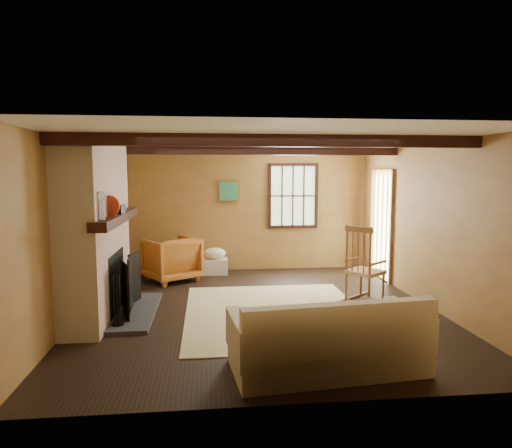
{
  "coord_description": "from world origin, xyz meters",
  "views": [
    {
      "loc": [
        -0.73,
        -6.39,
        1.97
      ],
      "look_at": [
        -0.01,
        0.4,
        1.2
      ],
      "focal_mm": 32.0,
      "sensor_mm": 36.0,
      "label": 1
    }
  ],
  "objects": [
    {
      "name": "ground",
      "position": [
        0.0,
        0.0,
        0.0
      ],
      "size": [
        5.5,
        5.5,
        0.0
      ],
      "primitive_type": "plane",
      "color": "black",
      "rests_on": "ground"
    },
    {
      "name": "room_envelope",
      "position": [
        0.22,
        0.26,
        1.63
      ],
      "size": [
        5.02,
        5.52,
        2.44
      ],
      "color": "#A7793B",
      "rests_on": "ground"
    },
    {
      "name": "fireplace",
      "position": [
        -2.23,
        -0.0,
        1.1
      ],
      "size": [
        1.02,
        2.3,
        2.4
      ],
      "color": "#A4593F",
      "rests_on": "ground"
    },
    {
      "name": "rug",
      "position": [
        0.2,
        -0.2,
        0.0
      ],
      "size": [
        2.5,
        3.0,
        0.01
      ],
      "primitive_type": "cube",
      "color": "beige",
      "rests_on": "ground"
    },
    {
      "name": "rocking_chair",
      "position": [
        1.63,
        0.24,
        0.5
      ],
      "size": [
        0.95,
        0.88,
        1.18
      ],
      "rotation": [
        0.0,
        0.0,
        2.23
      ],
      "color": "tan",
      "rests_on": "ground"
    },
    {
      "name": "sofa",
      "position": [
        0.46,
        -2.13,
        0.28
      ],
      "size": [
        2.0,
        1.05,
        0.78
      ],
      "rotation": [
        0.0,
        0.0,
        0.1
      ],
      "color": "silver",
      "rests_on": "ground"
    },
    {
      "name": "firewood_pile",
      "position": [
        -1.82,
        2.56,
        0.12
      ],
      "size": [
        0.68,
        0.12,
        0.25
      ],
      "color": "brown",
      "rests_on": "ground"
    },
    {
      "name": "laundry_basket",
      "position": [
        -0.6,
        2.4,
        0.15
      ],
      "size": [
        0.5,
        0.38,
        0.3
      ],
      "primitive_type": "cube",
      "rotation": [
        0.0,
        0.0,
        0.0
      ],
      "color": "silver",
      "rests_on": "ground"
    },
    {
      "name": "basket_pillow",
      "position": [
        -0.6,
        2.4,
        0.41
      ],
      "size": [
        0.53,
        0.48,
        0.22
      ],
      "primitive_type": "ellipsoid",
      "rotation": [
        0.0,
        0.0,
        -0.36
      ],
      "color": "silver",
      "rests_on": "laundry_basket"
    },
    {
      "name": "armchair",
      "position": [
        -1.4,
        1.93,
        0.4
      ],
      "size": [
        1.19,
        1.2,
        0.8
      ],
      "primitive_type": "imported",
      "rotation": [
        0.0,
        0.0,
        -2.57
      ],
      "color": "#BF6026",
      "rests_on": "ground"
    }
  ]
}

